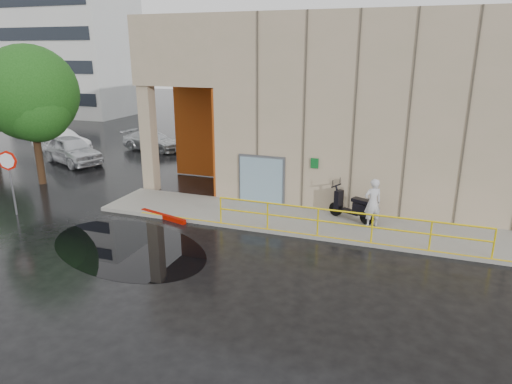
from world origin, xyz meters
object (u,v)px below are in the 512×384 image
at_px(scooter, 352,199).
at_px(stop_sign, 9,169).
at_px(person, 373,203).
at_px(car_a, 72,150).
at_px(red_curb, 163,216).
at_px(car_b, 61,141).
at_px(tree_near, 32,97).
at_px(car_c, 153,141).

bearing_deg(scooter, stop_sign, -140.47).
xyz_separation_m(person, stop_sign, (-14.04, -3.23, 0.88)).
bearing_deg(car_a, person, -81.74).
height_order(red_curb, car_b, car_b).
xyz_separation_m(car_b, tree_near, (4.65, -6.53, 3.65)).
height_order(scooter, tree_near, tree_near).
bearing_deg(car_b, tree_near, -132.59).
height_order(scooter, red_curb, scooter).
relative_size(stop_sign, tree_near, 0.40).
bearing_deg(red_curb, person, 10.77).
bearing_deg(car_b, red_curb, -112.31).
bearing_deg(scooter, tree_near, -157.12).
xyz_separation_m(car_a, tree_near, (1.74, -4.19, 3.55)).
relative_size(car_a, car_b, 1.09).
bearing_deg(scooter, red_curb, -140.81).
bearing_deg(stop_sign, red_curb, 24.45).
bearing_deg(car_a, tree_near, -133.89).
xyz_separation_m(person, red_curb, (-8.08, -1.54, -1.00)).
relative_size(red_curb, car_a, 0.50).
distance_m(stop_sign, car_c, 13.19).
bearing_deg(red_curb, car_c, 123.47).
bearing_deg(stop_sign, person, 21.56).
bearing_deg(scooter, car_a, -170.53).
bearing_deg(car_c, car_a, 160.82).
bearing_deg(car_a, red_curb, -99.33).
relative_size(person, car_b, 0.43).
height_order(red_curb, tree_near, tree_near).
relative_size(person, car_a, 0.39).
bearing_deg(stop_sign, tree_near, 129.14).
bearing_deg(red_curb, car_a, 147.15).
height_order(stop_sign, car_c, stop_sign).
relative_size(stop_sign, car_a, 0.57).
relative_size(scooter, car_b, 0.46).
distance_m(stop_sign, car_a, 9.21).
distance_m(scooter, stop_sign, 13.76).
xyz_separation_m(scooter, car_b, (-20.23, 6.87, -0.31)).
relative_size(scooter, stop_sign, 0.75).
relative_size(car_c, tree_near, 0.64).
distance_m(scooter, car_c, 17.51).
distance_m(person, car_a, 18.79).
bearing_deg(car_c, stop_sign, -164.78).
xyz_separation_m(person, car_c, (-15.59, 9.81, -0.45)).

